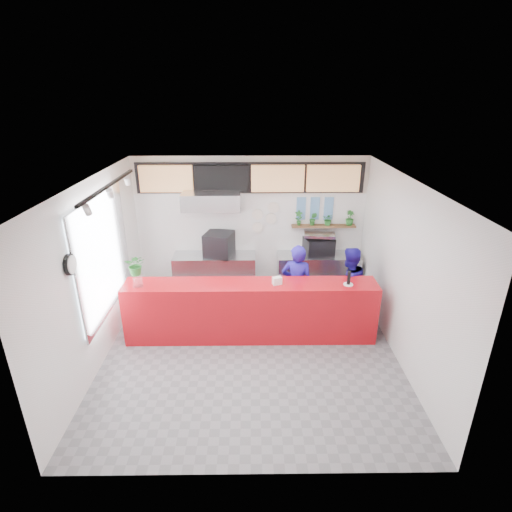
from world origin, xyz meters
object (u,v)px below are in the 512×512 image
(service_counter, at_px, (251,311))
(staff_right, at_px, (348,286))
(staff_center, at_px, (297,285))
(pepper_mill, at_px, (349,278))
(espresso_machine, at_px, (319,246))
(panini_oven, at_px, (219,244))

(service_counter, distance_m, staff_right, 1.95)
(staff_center, height_order, pepper_mill, staff_center)
(service_counter, height_order, pepper_mill, pepper_mill)
(staff_center, xyz_separation_m, staff_right, (0.99, 0.04, -0.04))
(espresso_machine, bearing_deg, staff_center, -126.99)
(panini_oven, bearing_deg, service_counter, -54.95)
(pepper_mill, bearing_deg, staff_center, 146.63)
(pepper_mill, bearing_deg, service_counter, 177.72)
(staff_right, height_order, pepper_mill, staff_right)
(staff_center, relative_size, pepper_mill, 6.65)
(service_counter, relative_size, staff_right, 2.88)
(panini_oven, distance_m, pepper_mill, 3.04)
(staff_right, bearing_deg, service_counter, -6.56)
(service_counter, bearing_deg, staff_right, 15.58)
(espresso_machine, bearing_deg, service_counter, -141.73)
(service_counter, relative_size, espresso_machine, 7.39)
(staff_center, xyz_separation_m, pepper_mill, (0.84, -0.55, 0.42))
(staff_right, bearing_deg, pepper_mill, 53.52)
(service_counter, xyz_separation_m, staff_right, (1.86, 0.52, 0.23))
(panini_oven, xyz_separation_m, staff_right, (2.55, -1.28, -0.38))
(panini_oven, bearing_deg, staff_right, -12.48)
(espresso_machine, distance_m, staff_center, 1.48)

